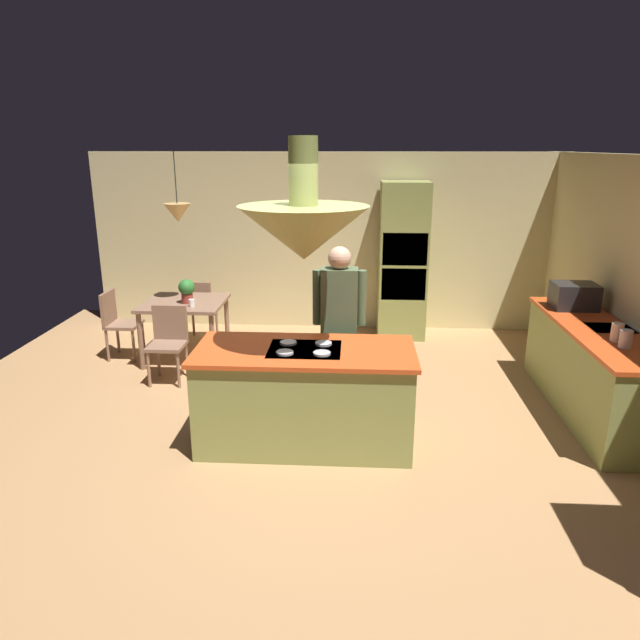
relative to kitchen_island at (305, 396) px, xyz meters
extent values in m
plane|color=#AD7F51|center=(0.00, 0.20, -0.46)|extent=(8.16, 8.16, 0.00)
cube|color=beige|center=(0.00, 3.65, 0.82)|extent=(6.80, 0.10, 2.55)
cube|color=#8C934C|center=(0.00, 0.00, -0.02)|extent=(1.89, 0.85, 0.87)
cube|color=#D14C1E|center=(0.00, 0.00, 0.43)|extent=(1.95, 0.91, 0.04)
cube|color=black|center=(0.00, 0.00, 0.45)|extent=(0.64, 0.52, 0.01)
cylinder|color=#B2B2B7|center=(-0.16, -0.13, 0.46)|extent=(0.15, 0.15, 0.02)
cylinder|color=#B2B2B7|center=(0.16, -0.13, 0.46)|extent=(0.15, 0.15, 0.02)
cylinder|color=#B2B2B7|center=(-0.16, 0.13, 0.46)|extent=(0.15, 0.15, 0.02)
cylinder|color=#B2B2B7|center=(0.16, 0.13, 0.46)|extent=(0.15, 0.15, 0.02)
cube|color=#8C934C|center=(2.84, 0.80, -0.02)|extent=(0.62, 2.36, 0.87)
cube|color=#D14C1E|center=(2.84, 0.80, 0.43)|extent=(0.66, 2.40, 0.04)
cube|color=#B2B2B7|center=(3.00, 0.80, 0.37)|extent=(0.48, 0.36, 0.16)
cube|color=#8C934C|center=(1.10, 3.25, 0.63)|extent=(0.66, 0.62, 2.17)
cube|color=black|center=(1.10, 2.96, 0.84)|extent=(0.60, 0.04, 0.44)
cube|color=black|center=(1.10, 2.96, 0.36)|extent=(0.60, 0.04, 0.44)
cube|color=#87634C|center=(-1.70, 2.10, 0.28)|extent=(1.00, 0.94, 0.04)
cylinder|color=#87634C|center=(-2.14, 1.69, -0.10)|extent=(0.06, 0.06, 0.72)
cylinder|color=#87634C|center=(-1.26, 1.69, -0.10)|extent=(0.06, 0.06, 0.72)
cylinder|color=#87634C|center=(-2.14, 2.51, -0.10)|extent=(0.06, 0.06, 0.72)
cylinder|color=#87634C|center=(-1.26, 2.51, -0.10)|extent=(0.06, 0.06, 0.72)
cylinder|color=tan|center=(0.19, 0.72, -0.04)|extent=(0.14, 0.14, 0.84)
cylinder|color=tan|center=(0.37, 0.72, -0.04)|extent=(0.14, 0.14, 0.84)
cube|color=#4C6042|center=(0.28, 0.72, 0.71)|extent=(0.36, 0.22, 0.65)
cylinder|color=#4C6042|center=(0.06, 0.72, 0.74)|extent=(0.09, 0.09, 0.55)
cylinder|color=#4C6042|center=(0.50, 0.72, 0.74)|extent=(0.09, 0.09, 0.55)
sphere|color=tan|center=(0.28, 0.72, 1.13)|extent=(0.23, 0.23, 0.23)
cone|color=#8C934C|center=(0.00, 0.00, 1.48)|extent=(1.10, 1.10, 0.45)
cylinder|color=#8C934C|center=(0.00, 0.00, 1.98)|extent=(0.24, 0.24, 0.55)
cone|color=#E0B266|center=(-1.70, 2.10, 1.40)|extent=(0.32, 0.32, 0.22)
cylinder|color=black|center=(-1.70, 2.10, 1.81)|extent=(0.01, 0.01, 0.60)
cube|color=#87634C|center=(-1.70, 1.33, -0.02)|extent=(0.40, 0.40, 0.04)
cube|color=#87634C|center=(-1.70, 1.51, 0.20)|extent=(0.40, 0.04, 0.42)
cylinder|color=#87634C|center=(-1.87, 1.16, -0.24)|extent=(0.04, 0.04, 0.43)
cylinder|color=#87634C|center=(-1.53, 1.16, -0.24)|extent=(0.04, 0.04, 0.43)
cylinder|color=#87634C|center=(-1.87, 1.50, -0.24)|extent=(0.04, 0.04, 0.43)
cylinder|color=#87634C|center=(-1.53, 1.50, -0.24)|extent=(0.04, 0.04, 0.43)
cube|color=#87634C|center=(-1.70, 2.87, -0.02)|extent=(0.40, 0.40, 0.04)
cube|color=#87634C|center=(-1.70, 2.69, 0.20)|extent=(0.40, 0.04, 0.42)
cylinder|color=#87634C|center=(-1.53, 3.04, -0.24)|extent=(0.04, 0.04, 0.43)
cylinder|color=#87634C|center=(-1.87, 3.04, -0.24)|extent=(0.04, 0.04, 0.43)
cylinder|color=#87634C|center=(-1.53, 2.70, -0.24)|extent=(0.04, 0.04, 0.43)
cylinder|color=#87634C|center=(-1.87, 2.70, -0.24)|extent=(0.04, 0.04, 0.43)
cube|color=#87634C|center=(-2.50, 2.10, -0.02)|extent=(0.40, 0.40, 0.04)
cube|color=#87634C|center=(-2.68, 2.10, 0.20)|extent=(0.04, 0.40, 0.42)
cylinder|color=#87634C|center=(-2.33, 1.93, -0.24)|extent=(0.04, 0.04, 0.43)
cylinder|color=#87634C|center=(-2.33, 2.27, -0.24)|extent=(0.04, 0.04, 0.43)
cylinder|color=#87634C|center=(-2.67, 1.93, -0.24)|extent=(0.04, 0.04, 0.43)
cylinder|color=#87634C|center=(-2.67, 2.27, -0.24)|extent=(0.04, 0.04, 0.43)
cylinder|color=#99382D|center=(-1.63, 2.03, 0.36)|extent=(0.14, 0.14, 0.12)
sphere|color=#2D722D|center=(-1.63, 2.03, 0.50)|extent=(0.20, 0.20, 0.20)
cylinder|color=white|center=(-1.53, 1.87, 0.35)|extent=(0.07, 0.07, 0.09)
cylinder|color=silver|center=(2.84, 0.21, 0.53)|extent=(0.11, 0.11, 0.16)
cylinder|color=silver|center=(2.84, 0.39, 0.54)|extent=(0.11, 0.11, 0.17)
cube|color=#232326|center=(2.84, 1.51, 0.59)|extent=(0.46, 0.36, 0.28)
camera|label=1|loc=(0.43, -4.83, 2.18)|focal=32.69mm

